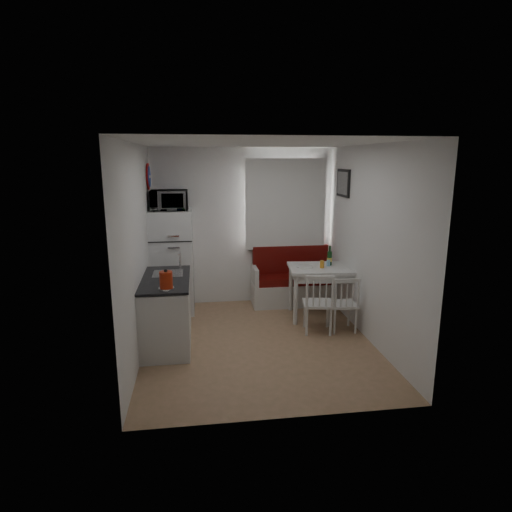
{
  "coord_description": "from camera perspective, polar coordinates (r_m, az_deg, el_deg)",
  "views": [
    {
      "loc": [
        -0.77,
        -5.3,
        2.41
      ],
      "look_at": [
        0.04,
        0.5,
        1.08
      ],
      "focal_mm": 30.0,
      "sensor_mm": 36.0,
      "label": 1
    }
  ],
  "objects": [
    {
      "name": "ceiling",
      "position": [
        5.36,
        0.34,
        14.84
      ],
      "size": [
        3.0,
        3.5,
        0.02
      ],
      "primitive_type": "cube",
      "color": "white",
      "rests_on": "wall_back"
    },
    {
      "name": "wall_left",
      "position": [
        5.47,
        -15.44,
        0.62
      ],
      "size": [
        0.02,
        3.5,
        2.6
      ],
      "primitive_type": "cube",
      "color": "white",
      "rests_on": "floor"
    },
    {
      "name": "wall_sign",
      "position": [
        6.79,
        -14.07,
        10.23
      ],
      "size": [
        0.03,
        0.4,
        0.4
      ],
      "primitive_type": "cylinder",
      "rotation": [
        0.0,
        1.57,
        0.0
      ],
      "color": "#193598",
      "rests_on": "wall_left"
    },
    {
      "name": "drinking_glass_blue",
      "position": [
        6.67,
        9.62,
        -0.92
      ],
      "size": [
        0.06,
        0.06,
        0.09
      ],
      "primitive_type": "cylinder",
      "color": "#88C6E7",
      "rests_on": "dining_table"
    },
    {
      "name": "drinking_glass_orange",
      "position": [
        6.54,
        8.8,
        -1.1
      ],
      "size": [
        0.07,
        0.07,
        0.11
      ],
      "primitive_type": "cylinder",
      "color": "orange",
      "rests_on": "dining_table"
    },
    {
      "name": "wine_bottle",
      "position": [
        6.71,
        9.79,
        0.07
      ],
      "size": [
        0.08,
        0.08,
        0.31
      ],
      "primitive_type": null,
      "color": "#133E19",
      "rests_on": "dining_table"
    },
    {
      "name": "plate",
      "position": [
        6.55,
        6.52,
        -1.42
      ],
      "size": [
        0.25,
        0.25,
        0.02
      ],
      "primitive_type": "cylinder",
      "color": "white",
      "rests_on": "dining_table"
    },
    {
      "name": "chair_right",
      "position": [
        6.14,
        11.76,
        -5.58
      ],
      "size": [
        0.39,
        0.37,
        0.44
      ],
      "rotation": [
        0.0,
        0.0,
        -0.01
      ],
      "color": "silver",
      "rests_on": "floor"
    },
    {
      "name": "floor",
      "position": [
        5.87,
        0.3,
        -11.41
      ],
      "size": [
        3.0,
        3.5,
        0.02
      ],
      "primitive_type": "cube",
      "color": "#977750",
      "rests_on": "ground"
    },
    {
      "name": "curtain",
      "position": [
        7.14,
        4.01,
        6.86
      ],
      "size": [
        1.35,
        0.02,
        1.5
      ],
      "primitive_type": "cube",
      "color": "white",
      "rests_on": "wall_back"
    },
    {
      "name": "window",
      "position": [
        7.22,
        3.89,
        6.52
      ],
      "size": [
        1.22,
        0.06,
        1.47
      ],
      "primitive_type": "cube",
      "color": "silver",
      "rests_on": "wall_back"
    },
    {
      "name": "dining_table",
      "position": [
        6.64,
        9.05,
        -2.2
      ],
      "size": [
        1.14,
        0.85,
        0.8
      ],
      "rotation": [
        0.0,
        0.0,
        -0.1
      ],
      "color": "silver",
      "rests_on": "floor"
    },
    {
      "name": "bench",
      "position": [
        7.3,
        4.81,
        -3.88
      ],
      "size": [
        1.36,
        0.52,
        0.97
      ],
      "color": "silver",
      "rests_on": "floor"
    },
    {
      "name": "wall_front",
      "position": [
        3.8,
        4.12,
        -4.19
      ],
      "size": [
        3.0,
        0.02,
        2.6
      ],
      "primitive_type": "cube",
      "color": "white",
      "rests_on": "floor"
    },
    {
      "name": "chair_left",
      "position": [
        6.01,
        8.52,
        -5.48
      ],
      "size": [
        0.47,
        0.45,
        0.47
      ],
      "rotation": [
        0.0,
        0.0,
        -0.16
      ],
      "color": "silver",
      "rests_on": "floor"
    },
    {
      "name": "microwave",
      "position": [
        6.69,
        -11.51,
        7.3
      ],
      "size": [
        0.56,
        0.38,
        0.31
      ],
      "primitive_type": "imported",
      "color": "white",
      "rests_on": "fridge"
    },
    {
      "name": "kettle",
      "position": [
        5.13,
        -11.9,
        -3.17
      ],
      "size": [
        0.18,
        0.18,
        0.25
      ],
      "primitive_type": "cylinder",
      "color": "#AE270D",
      "rests_on": "kitchen_counter"
    },
    {
      "name": "kitchen_counter",
      "position": [
        5.81,
        -11.8,
        -7.13
      ],
      "size": [
        0.62,
        1.32,
        1.16
      ],
      "color": "silver",
      "rests_on": "floor"
    },
    {
      "name": "picture_frame",
      "position": [
        6.79,
        11.53,
        9.51
      ],
      "size": [
        0.04,
        0.52,
        0.42
      ],
      "primitive_type": "cube",
      "color": "black",
      "rests_on": "wall_right"
    },
    {
      "name": "fridge",
      "position": [
        6.9,
        -11.13,
        -0.75
      ],
      "size": [
        0.66,
        0.66,
        1.64
      ],
      "primitive_type": "cube",
      "color": "white",
      "rests_on": "floor"
    },
    {
      "name": "wall_back",
      "position": [
        7.18,
        -1.69,
        3.9
      ],
      "size": [
        3.0,
        0.02,
        2.6
      ],
      "primitive_type": "cube",
      "color": "white",
      "rests_on": "floor"
    },
    {
      "name": "wall_right",
      "position": [
        5.87,
        14.96,
        1.47
      ],
      "size": [
        0.02,
        3.5,
        2.6
      ],
      "primitive_type": "cube",
      "color": "white",
      "rests_on": "floor"
    }
  ]
}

